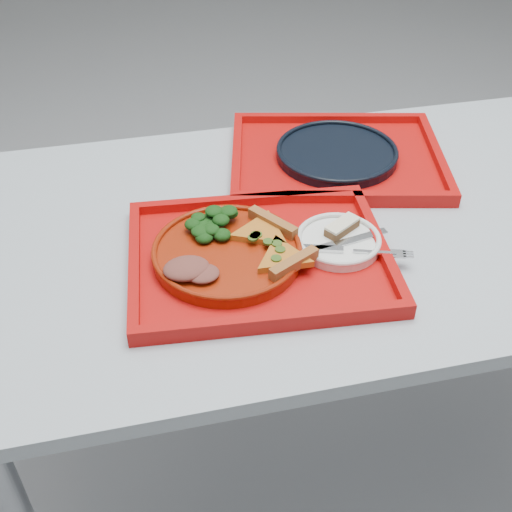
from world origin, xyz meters
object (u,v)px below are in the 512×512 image
tray_main (259,260)px  dessert_bar (342,227)px  dinner_plate (227,254)px  navy_plate (337,154)px  tray_far (336,160)px

tray_main → dessert_bar: (0.16, 0.02, 0.03)m
dinner_plate → navy_plate: 0.41m
navy_plate → dessert_bar: 0.28m
tray_main → navy_plate: size_ratio=1.73×
navy_plate → dinner_plate: bearing=-136.0°
navy_plate → tray_main: bearing=-129.2°
dessert_bar → tray_main: bearing=156.0°
tray_main → tray_far: same height
tray_far → navy_plate: navy_plate is taller
navy_plate → dessert_bar: size_ratio=3.55×
tray_main → tray_far: bearing=55.8°
tray_main → dinner_plate: size_ratio=1.73×
navy_plate → dessert_bar: dessert_bar is taller
tray_main → navy_plate: bearing=55.8°
tray_main → dessert_bar: bearing=13.2°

